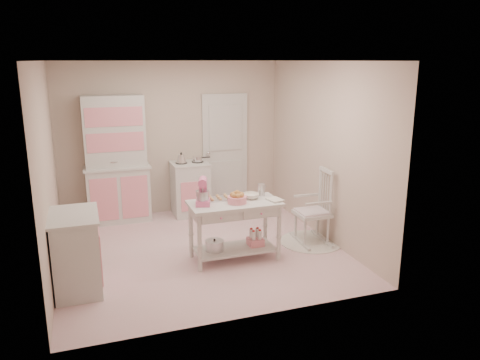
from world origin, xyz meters
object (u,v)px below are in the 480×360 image
object	(u,v)px
base_cabinet	(77,252)
rocking_chair	(312,206)
work_table	(235,231)
bread_basket	(237,200)
hutch	(116,160)
stove	(190,188)
stand_mixer	(203,192)

from	to	relation	value
base_cabinet	rocking_chair	distance (m)	3.28
base_cabinet	rocking_chair	xyz separation A→B (m)	(3.25, 0.42, 0.09)
base_cabinet	work_table	bearing A→B (deg)	6.37
base_cabinet	bread_basket	world-z (taller)	base_cabinet
rocking_chair	hutch	bearing A→B (deg)	146.29
base_cabinet	stove	bearing A→B (deg)	50.59
hutch	base_cabinet	distance (m)	2.48
work_table	bread_basket	xyz separation A→B (m)	(0.02, -0.05, 0.45)
hutch	rocking_chair	bearing A→B (deg)	-36.35
bread_basket	hutch	bearing A→B (deg)	122.10
stove	work_table	distance (m)	2.05
stand_mixer	rocking_chair	bearing A→B (deg)	22.60
work_table	stand_mixer	distance (m)	0.71
rocking_chair	stand_mixer	size ratio (longest dim) A/B	3.24
hutch	work_table	bearing A→B (deg)	-57.68
stove	stand_mixer	size ratio (longest dim) A/B	2.71
stand_mixer	bread_basket	world-z (taller)	stand_mixer
stove	stand_mixer	world-z (taller)	stand_mixer
bread_basket	rocking_chair	bearing A→B (deg)	11.36
hutch	base_cabinet	world-z (taller)	hutch
hutch	bread_basket	world-z (taller)	hutch
bread_basket	base_cabinet	bearing A→B (deg)	-175.10
hutch	stove	size ratio (longest dim) A/B	2.26
work_table	stand_mixer	xyz separation A→B (m)	(-0.42, 0.02, 0.57)
hutch	rocking_chair	xyz separation A→B (m)	(2.58, -1.90, -0.49)
hutch	stand_mixer	xyz separation A→B (m)	(0.91, -2.08, -0.07)
rocking_chair	bread_basket	world-z (taller)	rocking_chair
base_cabinet	hutch	bearing A→B (deg)	73.99
hutch	stand_mixer	size ratio (longest dim) A/B	6.12
stand_mixer	bread_basket	bearing A→B (deg)	7.49
bread_basket	stand_mixer	bearing A→B (deg)	170.96
stove	rocking_chair	xyz separation A→B (m)	(1.38, -1.85, 0.09)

